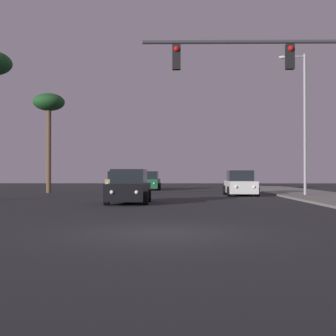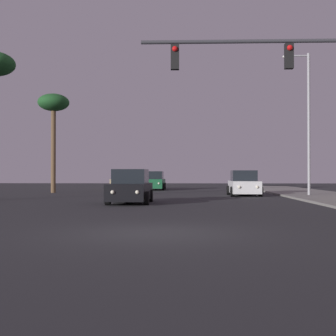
{
  "view_description": "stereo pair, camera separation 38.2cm",
  "coord_description": "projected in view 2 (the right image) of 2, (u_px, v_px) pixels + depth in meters",
  "views": [
    {
      "loc": [
        0.33,
        -11.54,
        1.45
      ],
      "look_at": [
        0.04,
        8.08,
        1.7
      ],
      "focal_mm": 50.0,
      "sensor_mm": 36.0,
      "label": 1
    },
    {
      "loc": [
        0.71,
        -11.53,
        1.45
      ],
      "look_at": [
        0.04,
        8.08,
        1.7
      ],
      "focal_mm": 50.0,
      "sensor_mm": 36.0,
      "label": 2
    }
  ],
  "objects": [
    {
      "name": "car_black",
      "position": [
        130.0,
        188.0,
        23.09
      ],
      "size": [
        2.04,
        4.34,
        1.68
      ],
      "rotation": [
        0.0,
        0.0,
        3.11
      ],
      "color": "black",
      "rests_on": "ground"
    },
    {
      "name": "car_green",
      "position": [
        154.0,
        181.0,
        42.17
      ],
      "size": [
        2.04,
        4.33,
        1.68
      ],
      "rotation": [
        0.0,
        0.0,
        3.12
      ],
      "color": "#195933",
      "rests_on": "ground"
    },
    {
      "name": "car_tan",
      "position": [
        122.0,
        181.0,
        42.76
      ],
      "size": [
        2.04,
        4.34,
        1.68
      ],
      "rotation": [
        0.0,
        0.0,
        3.17
      ],
      "color": "tan",
      "rests_on": "ground"
    },
    {
      "name": "traffic_light_mast",
      "position": [
        302.0,
        81.0,
        16.71
      ],
      "size": [
        8.28,
        0.36,
        6.5
      ],
      "color": "#38383D",
      "rests_on": "sidewalk_right"
    },
    {
      "name": "car_white",
      "position": [
        244.0,
        184.0,
        31.2
      ],
      "size": [
        2.04,
        4.33,
        1.68
      ],
      "rotation": [
        0.0,
        0.0,
        3.12
      ],
      "color": "silver",
      "rests_on": "ground"
    },
    {
      "name": "palm_tree_mid",
      "position": [
        54.0,
        107.0,
        35.91
      ],
      "size": [
        2.4,
        2.4,
        7.61
      ],
      "color": "brown",
      "rests_on": "ground"
    },
    {
      "name": "ground_plane",
      "position": [
        155.0,
        233.0,
        11.52
      ],
      "size": [
        120.0,
        120.0,
        0.0
      ],
      "primitive_type": "plane",
      "color": "#28282B"
    },
    {
      "name": "street_lamp",
      "position": [
        307.0,
        116.0,
        29.65
      ],
      "size": [
        1.74,
        0.24,
        9.0
      ],
      "color": "#99999E",
      "rests_on": "sidewalk_right"
    }
  ]
}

